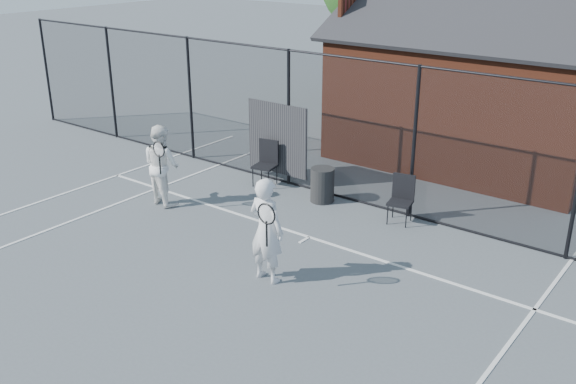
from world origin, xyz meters
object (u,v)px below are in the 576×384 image
Objects in this scene: chair_left at (265,164)px; waste_bin at (322,185)px; player_front at (266,230)px; chair_right at (400,201)px; player_back at (162,165)px; clubhouse at (472,96)px.

chair_left reaches higher than waste_bin.
player_front reaches higher than chair_right.
chair_right is 1.26× the size of waste_bin.
player_back reaches higher than chair_left.
chair_left is (1.02, 2.07, -0.35)m from player_back.
player_front is 2.40× the size of waste_bin.
player_back is (-3.88, -6.47, -0.77)m from clubhouse.
chair_right is 1.81m from waste_bin.
clubhouse reaches higher than chair_right.
chair_right is at bearing 25.25° from player_back.
player_back is 2.33m from chair_left.
clubhouse is 8.98× the size of waste_bin.
clubhouse is 3.74× the size of player_front.
clubhouse is at bearing 88.99° from player_front.
player_back is at bearing -166.96° from chair_right.
clubhouse is at bearing 73.38° from waste_bin.
clubhouse is 7.72m from player_front.
chair_right is at bearing 79.10° from player_front.
chair_left is (-2.72, 3.28, -0.38)m from player_front.
player_front is at bearing -113.11° from chair_right.
chair_right is at bearing 0.00° from waste_bin.
player_back is 2.31× the size of waste_bin.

